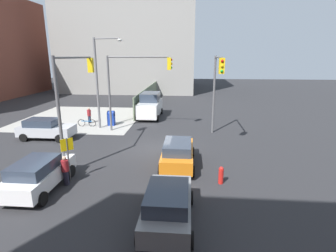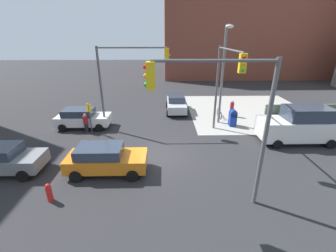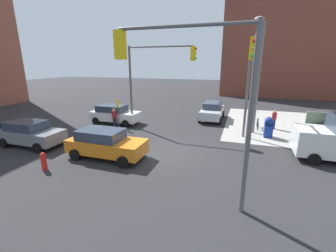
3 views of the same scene
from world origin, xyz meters
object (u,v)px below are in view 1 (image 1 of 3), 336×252
object	(u,v)px
traffic_signal_ne_corner	(133,78)
pedestrian_crossing	(65,170)
street_lamp_corner	(100,77)
smokestack	(15,52)
fire_hydrant	(221,175)
mailbox_blue	(111,117)
bicycle_leaning_on_fence	(87,123)
coupe_silver	(46,129)
traffic_signal_nw_corner	(74,88)
hatchback_gray	(168,205)
van_white_delivery	(150,105)
hatchback_white	(39,174)
traffic_signal_se_corner	(217,81)
coupe_orange	(178,153)
bicycle_at_crosswalk	(13,186)
pedestrian_waiting	(89,115)

from	to	relation	value
traffic_signal_ne_corner	pedestrian_crossing	xyz separation A→B (m)	(-10.30, 1.43, -3.83)
pedestrian_crossing	street_lamp_corner	bearing A→B (deg)	-108.26
smokestack	fire_hydrant	xyz separation A→B (m)	(-35.13, -34.20, -6.74)
mailbox_blue	bicycle_leaning_on_fence	distance (m)	2.32
mailbox_blue	fire_hydrant	distance (m)	14.50
smokestack	coupe_silver	world-z (taller)	smokestack
smokestack	traffic_signal_nw_corner	size ratio (longest dim) A/B	2.22
hatchback_gray	van_white_delivery	size ratio (longest dim) A/B	0.77
mailbox_blue	hatchback_white	distance (m)	12.61
traffic_signal_se_corner	coupe_orange	distance (m)	7.21
street_lamp_corner	coupe_orange	bearing A→B (deg)	-137.93
traffic_signal_se_corner	van_white_delivery	distance (m)	10.28
smokestack	pedestrian_crossing	bearing A→B (deg)	-143.90
mailbox_blue	pedestrian_crossing	world-z (taller)	pedestrian_crossing
traffic_signal_se_corner	van_white_delivery	xyz separation A→B (m)	(7.41, 6.30, -3.32)
traffic_signal_ne_corner	street_lamp_corner	size ratio (longest dim) A/B	0.81
coupe_orange	pedestrian_crossing	bearing A→B (deg)	117.01
mailbox_blue	bicycle_at_crosswalk	world-z (taller)	mailbox_blue
pedestrian_waiting	smokestack	bearing A→B (deg)	115.07
hatchback_gray	bicycle_at_crosswalk	distance (m)	7.96
street_lamp_corner	van_white_delivery	size ratio (longest dim) A/B	1.48
fire_hydrant	coupe_silver	size ratio (longest dim) A/B	0.22
traffic_signal_nw_corner	pedestrian_crossing	bearing A→B (deg)	-168.30
smokestack	bicycle_leaning_on_fence	distance (m)	34.19
coupe_orange	traffic_signal_ne_corner	bearing A→B (deg)	29.52
street_lamp_corner	traffic_signal_se_corner	bearing A→B (deg)	-104.20
fire_hydrant	hatchback_gray	size ratio (longest dim) A/B	0.23
smokestack	bicycle_leaning_on_fence	xyz separation A→B (m)	(-24.53, -22.80, -6.88)
smokestack	bicycle_at_crosswalk	bearing A→B (deg)	-146.98
pedestrian_waiting	bicycle_leaning_on_fence	distance (m)	1.30
bicycle_leaning_on_fence	coupe_orange	bearing A→B (deg)	-133.34
smokestack	van_white_delivery	world-z (taller)	smokestack
mailbox_blue	pedestrian_waiting	distance (m)	2.47
hatchback_white	bicycle_leaning_on_fence	xyz separation A→B (m)	(12.01, 2.33, -0.50)
hatchback_gray	pedestrian_crossing	bearing A→B (deg)	62.90
coupe_orange	pedestrian_crossing	size ratio (longest dim) A/B	2.81
coupe_orange	bicycle_at_crosswalk	size ratio (longest dim) A/B	2.51
smokestack	street_lamp_corner	bearing A→B (deg)	-135.50
hatchback_gray	coupe_silver	world-z (taller)	same
pedestrian_crossing	bicycle_at_crosswalk	size ratio (longest dim) A/B	0.89
van_white_delivery	traffic_signal_nw_corner	bearing A→B (deg)	167.77
coupe_orange	coupe_silver	xyz separation A→B (m)	(4.55, 10.84, -0.00)
traffic_signal_ne_corner	hatchback_gray	xyz separation A→B (m)	(-13.13, -4.09, -3.79)
traffic_signal_se_corner	coupe_silver	size ratio (longest dim) A/B	1.53
hatchback_white	bicycle_leaning_on_fence	bearing A→B (deg)	10.96
mailbox_blue	hatchback_gray	bearing A→B (deg)	-155.59
coupe_orange	pedestrian_waiting	bearing A→B (deg)	43.52
traffic_signal_nw_corner	van_white_delivery	size ratio (longest dim) A/B	1.20
hatchback_white	hatchback_gray	xyz separation A→B (m)	(-2.22, -6.60, -0.00)
pedestrian_crossing	bicycle_leaning_on_fence	xyz separation A→B (m)	(11.40, 3.40, -0.46)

